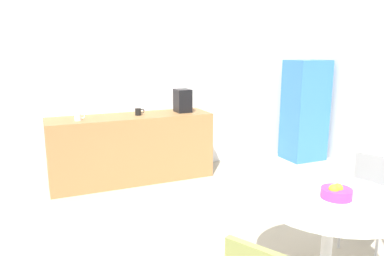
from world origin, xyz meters
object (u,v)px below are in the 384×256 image
(round_table, at_px, (329,217))
(mug_green, at_px, (138,112))
(mug_white, at_px, (78,117))
(fruit_bowl, at_px, (336,192))
(locker_cabinet, at_px, (305,110))
(coffee_maker, at_px, (183,101))
(chair_gray, at_px, (372,190))

(round_table, bearing_deg, mug_green, 101.58)
(mug_white, bearing_deg, mug_green, 5.26)
(round_table, relative_size, mug_green, 8.27)
(fruit_bowl, xyz_separation_m, mug_white, (-1.41, 2.86, 0.16))
(locker_cabinet, height_order, mug_green, locker_cabinet)
(locker_cabinet, bearing_deg, coffee_maker, 177.24)
(coffee_maker, bearing_deg, round_table, -90.96)
(locker_cabinet, distance_m, mug_green, 2.73)
(fruit_bowl, bearing_deg, chair_gray, 26.02)
(mug_white, bearing_deg, fruit_bowl, -63.71)
(mug_white, bearing_deg, round_table, -64.02)
(fruit_bowl, bearing_deg, mug_green, 102.03)
(locker_cabinet, xyz_separation_m, fruit_bowl, (-2.10, -2.85, -0.01))
(locker_cabinet, relative_size, mug_green, 12.42)
(chair_gray, height_order, fruit_bowl, fruit_bowl)
(coffee_maker, bearing_deg, mug_white, -176.48)
(mug_green, height_order, coffee_maker, coffee_maker)
(locker_cabinet, distance_m, mug_white, 3.51)
(locker_cabinet, relative_size, round_table, 1.50)
(locker_cabinet, bearing_deg, fruit_bowl, -126.39)
(fruit_bowl, height_order, coffee_maker, coffee_maker)
(fruit_bowl, distance_m, mug_white, 3.19)
(chair_gray, relative_size, mug_green, 6.43)
(mug_white, bearing_deg, chair_gray, -47.41)
(chair_gray, bearing_deg, mug_white, 132.59)
(chair_gray, distance_m, mug_white, 3.35)
(round_table, height_order, fruit_bowl, fruit_bowl)
(fruit_bowl, xyz_separation_m, mug_green, (-0.63, 2.93, 0.16))
(fruit_bowl, bearing_deg, round_table, 144.99)
(locker_cabinet, xyz_separation_m, mug_green, (-2.72, 0.08, 0.15))
(chair_gray, distance_m, mug_green, 2.95)
(coffee_maker, bearing_deg, mug_green, -178.61)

